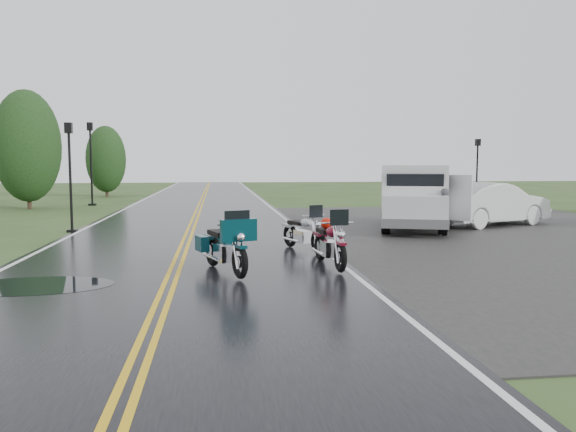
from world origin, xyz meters
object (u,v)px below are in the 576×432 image
object	(u,v)px
motorcycle_teal	(240,248)
van_white	(386,199)
lamp_post_near_left	(70,177)
person_at_van	(443,213)
lamp_post_far_right	(477,174)
motorcycle_silver	(318,232)
sedan_white	(491,205)
lamp_post_far_left	(91,164)
motorcycle_red	(340,245)

from	to	relation	value
motorcycle_teal	van_white	xyz separation A→B (m)	(5.17, 6.96, 0.50)
van_white	lamp_post_near_left	bearing A→B (deg)	-172.28
van_white	lamp_post_near_left	distance (m)	10.87
person_at_van	lamp_post_far_right	xyz separation A→B (m)	(6.17, 10.44, 1.08)
motorcycle_silver	lamp_post_far_right	distance (m)	17.69
motorcycle_teal	person_at_van	xyz separation A→B (m)	(6.91, 6.31, 0.08)
van_white	sedan_white	world-z (taller)	van_white
motorcycle_silver	lamp_post_far_left	xyz separation A→B (m)	(-9.63, 19.01, 1.76)
person_at_van	motorcycle_red	bearing A→B (deg)	28.50
motorcycle_red	motorcycle_teal	bearing A→B (deg)	-173.84
lamp_post_far_right	motorcycle_silver	bearing A→B (deg)	-128.37
motorcycle_red	lamp_post_far_right	world-z (taller)	lamp_post_far_right
motorcycle_teal	lamp_post_far_right	xyz separation A→B (m)	(13.07, 16.75, 1.16)
motorcycle_teal	sedan_white	world-z (taller)	sedan_white
motorcycle_red	motorcycle_silver	size ratio (longest dim) A/B	1.07
lamp_post_near_left	lamp_post_far_right	world-z (taller)	lamp_post_near_left
person_at_van	sedan_white	world-z (taller)	sedan_white
motorcycle_red	sedan_white	world-z (taller)	sedan_white
motorcycle_teal	lamp_post_far_right	size ratio (longest dim) A/B	0.63
motorcycle_silver	lamp_post_near_left	bearing A→B (deg)	120.58
lamp_post_far_left	lamp_post_far_right	xyz separation A→B (m)	(20.58, -5.18, -0.53)
lamp_post_near_left	lamp_post_far_left	distance (m)	13.06
motorcycle_red	motorcycle_teal	world-z (taller)	motorcycle_teal
motorcycle_teal	lamp_post_far_right	distance (m)	21.28
motorcycle_silver	lamp_post_near_left	size ratio (longest dim) A/B	0.55
lamp_post_far_right	person_at_van	bearing A→B (deg)	-120.57
motorcycle_teal	lamp_post_near_left	bearing A→B (deg)	102.21
motorcycle_teal	sedan_white	distance (m)	13.43
person_at_van	lamp_post_far_left	distance (m)	21.32
motorcycle_silver	person_at_van	world-z (taller)	person_at_van
motorcycle_silver	lamp_post_near_left	distance (m)	9.84
lamp_post_far_left	sedan_white	bearing A→B (deg)	-36.48
motorcycle_red	person_at_van	bearing A→B (deg)	46.80
motorcycle_silver	sedan_white	world-z (taller)	sedan_white
van_white	lamp_post_far_left	distance (m)	19.66
person_at_van	sedan_white	bearing A→B (deg)	-160.74
van_white	person_at_van	bearing A→B (deg)	-1.76
lamp_post_near_left	motorcycle_silver	bearing A→B (deg)	-38.92
person_at_van	sedan_white	xyz separation A→B (m)	(3.03, 2.72, 0.05)
sedan_white	lamp_post_far_left	world-z (taller)	lamp_post_far_left
person_at_van	lamp_post_far_left	size ratio (longest dim) A/B	0.32
sedan_white	motorcycle_teal	bearing A→B (deg)	109.61
lamp_post_far_right	motorcycle_teal	bearing A→B (deg)	-127.98
sedan_white	lamp_post_far_right	size ratio (longest dim) A/B	1.34
person_at_van	lamp_post_near_left	distance (m)	12.72
motorcycle_red	motorcycle_silver	bearing A→B (deg)	86.32
van_white	lamp_post_far_right	world-z (taller)	lamp_post_far_right
person_at_van	lamp_post_far_left	world-z (taller)	lamp_post_far_left
motorcycle_teal	lamp_post_far_left	distance (m)	23.24
motorcycle_teal	van_white	world-z (taller)	van_white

